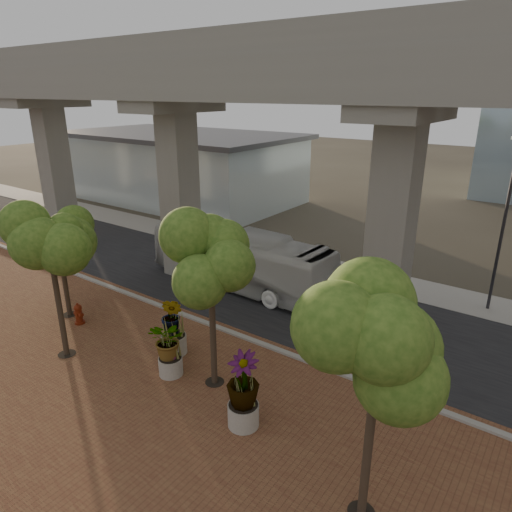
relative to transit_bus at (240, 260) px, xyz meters
The scene contains 18 objects.
ground 3.53m from the transit_bus, 48.33° to the right, with size 160.00×160.00×0.00m, color #342E25.
brick_plaza 10.69m from the transit_bus, 78.50° to the right, with size 70.00×13.00×0.06m, color brown.
asphalt_road 2.63m from the transit_bus, ahead, with size 90.00×8.00×0.04m, color black.
curb_strip 5.07m from the transit_bus, 64.23° to the right, with size 70.00×0.25×0.16m, color gray.
far_sidewalk 5.75m from the transit_bus, 67.64° to the left, with size 90.00×3.00×0.06m, color gray.
transit_viaduct 6.13m from the transit_bus, ahead, with size 72.00×5.60×12.40m.
station_pavilion 22.55m from the transit_bus, 142.70° to the left, with size 23.00×13.00×6.30m.
transit_bus is the anchor object (origin of this frame).
fire_hydrant 8.44m from the transit_bus, 113.23° to the right, with size 0.50×0.45×1.01m.
planter_front 8.58m from the transit_bus, 69.85° to the right, with size 1.99×1.99×2.19m.
planter_right 11.04m from the transit_bus, 51.76° to the right, with size 2.43×2.43×2.60m.
planter_left 7.20m from the transit_bus, 74.00° to the right, with size 2.26×2.26×2.48m.
street_tree_far_west 9.11m from the transit_bus, 120.75° to the right, with size 3.48×3.48×5.80m.
street_tree_near_west 10.19m from the transit_bus, 98.68° to the right, with size 3.02×3.02×6.12m.
street_tree_near_east 9.42m from the transit_bus, 58.38° to the right, with size 3.44×3.44×6.44m.
street_tree_far_east 14.99m from the transit_bus, 40.24° to the right, with size 3.46×3.46×6.26m.
streetlamp_west 8.44m from the transit_bus, 154.62° to the left, with size 0.43×1.26×8.68m.
streetlamp_east 12.88m from the transit_bus, 22.55° to the left, with size 0.42×1.21×8.38m.
Camera 1 is at (11.95, -15.61, 10.08)m, focal length 32.00 mm.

